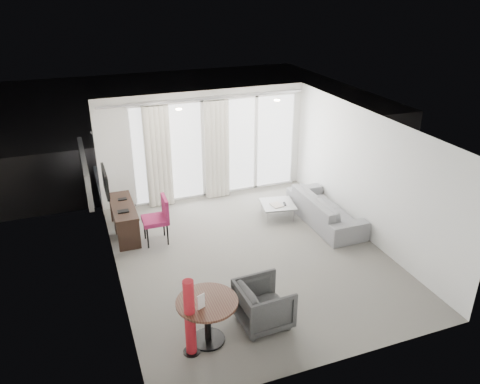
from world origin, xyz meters
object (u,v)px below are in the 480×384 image
object	(u,v)px
red_lamp	(190,318)
sofa	(325,209)
rattan_chair_b	(238,153)
tub_armchair	(264,304)
desk_chair	(155,221)
round_table	(208,321)
desk	(124,220)
rattan_chair_a	(242,158)
coffee_table	(277,210)

from	to	relation	value
red_lamp	sofa	bearing A→B (deg)	36.61
rattan_chair_b	sofa	bearing A→B (deg)	-65.38
sofa	tub_armchair	bearing A→B (deg)	135.23
desk_chair	round_table	distance (m)	3.12
desk_chair	round_table	xyz separation A→B (m)	(0.15, -3.12, -0.13)
desk_chair	tub_armchair	xyz separation A→B (m)	(1.07, -3.05, -0.13)
red_lamp	rattan_chair_b	distance (m)	7.43
round_table	sofa	xyz separation A→B (m)	(3.50, 2.67, -0.04)
round_table	sofa	distance (m)	4.40
desk	rattan_chair_b	xyz separation A→B (m)	(3.60, 2.90, 0.04)
red_lamp	round_table	bearing A→B (deg)	27.09
desk	rattan_chair_a	xyz separation A→B (m)	(3.47, 2.26, 0.11)
round_table	tub_armchair	distance (m)	0.92
tub_armchair	rattan_chair_a	distance (m)	6.14
rattan_chair_b	rattan_chair_a	bearing A→B (deg)	-85.71
desk_chair	tub_armchair	distance (m)	3.23
red_lamp	tub_armchair	bearing A→B (deg)	10.29
coffee_table	rattan_chair_a	bearing A→B (deg)	86.91
desk_chair	tub_armchair	bearing A→B (deg)	-69.59
sofa	desk	bearing A→B (deg)	76.75
desk_chair	sofa	world-z (taller)	desk_chair
rattan_chair_a	round_table	bearing A→B (deg)	-130.67
round_table	desk_chair	bearing A→B (deg)	92.78
red_lamp	coffee_table	size ratio (longest dim) A/B	1.71
tub_armchair	coffee_table	size ratio (longest dim) A/B	1.09
tub_armchair	coffee_table	distance (m)	3.63
round_table	tub_armchair	world-z (taller)	round_table
desk_chair	tub_armchair	world-z (taller)	desk_chair
desk	desk_chair	xyz separation A→B (m)	(0.55, -0.54, 0.15)
desk	coffee_table	distance (m)	3.36
desk	desk_chair	world-z (taller)	desk_chair
sofa	rattan_chair_b	distance (m)	3.93
red_lamp	rattan_chair_a	xyz separation A→B (m)	(3.07, 6.07, -0.17)
desk_chair	rattan_chair_b	xyz separation A→B (m)	(3.05, 3.44, -0.11)
red_lamp	desk_chair	bearing A→B (deg)	87.46
desk_chair	rattan_chair_b	bearing A→B (deg)	49.41
coffee_table	sofa	distance (m)	1.07
rattan_chair_a	rattan_chair_b	xyz separation A→B (m)	(0.13, 0.63, -0.07)
desk_chair	rattan_chair_b	world-z (taller)	desk_chair
rattan_chair_b	desk	bearing A→B (deg)	-125.28
desk	coffee_table	bearing A→B (deg)	-6.66
red_lamp	coffee_table	xyz separation A→B (m)	(2.92, 3.42, -0.46)
tub_armchair	round_table	bearing A→B (deg)	91.61
desk	red_lamp	distance (m)	3.84
rattan_chair_a	rattan_chair_b	size ratio (longest dim) A/B	1.20
sofa	rattan_chair_a	bearing A→B (deg)	12.61
coffee_table	sofa	xyz separation A→B (m)	(0.87, -0.60, 0.16)
desk_chair	red_lamp	xyz separation A→B (m)	(-0.14, -3.27, 0.13)
desk_chair	rattan_chair_a	world-z (taller)	desk_chair
desk	rattan_chair_b	size ratio (longest dim) A/B	1.91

